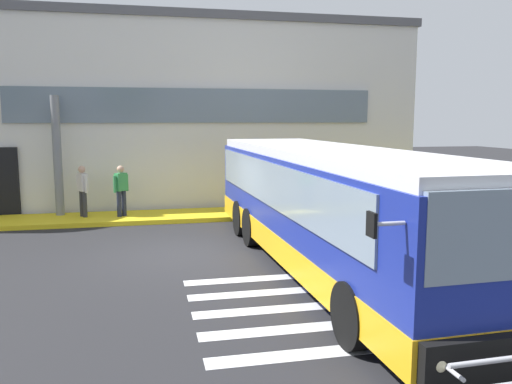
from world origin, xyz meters
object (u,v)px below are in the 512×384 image
bus_main_foreground (329,210)px  passenger_near_column (83,189)px  entry_support_column (57,156)px  passenger_by_doorway (121,188)px  safety_bollard_yellow (282,207)px

bus_main_foreground → passenger_near_column: bus_main_foreground is taller
entry_support_column → passenger_by_doorway: (2.02, -0.67, -1.04)m
entry_support_column → bus_main_foreground: size_ratio=0.33×
passenger_by_doorway → bus_main_foreground: bearing=-55.1°
safety_bollard_yellow → entry_support_column: bearing=166.0°
passenger_near_column → passenger_by_doorway: bearing=-8.0°
passenger_by_doorway → passenger_near_column: bearing=172.0°
bus_main_foreground → passenger_by_doorway: 8.25m
bus_main_foreground → safety_bollard_yellow: bus_main_foreground is taller
entry_support_column → bus_main_foreground: entry_support_column is taller
bus_main_foreground → entry_support_column: bearing=132.2°
entry_support_column → safety_bollard_yellow: size_ratio=4.39×
passenger_by_doorway → safety_bollard_yellow: bearing=-12.3°
entry_support_column → passenger_by_doorway: 2.37m
entry_support_column → safety_bollard_yellow: entry_support_column is taller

